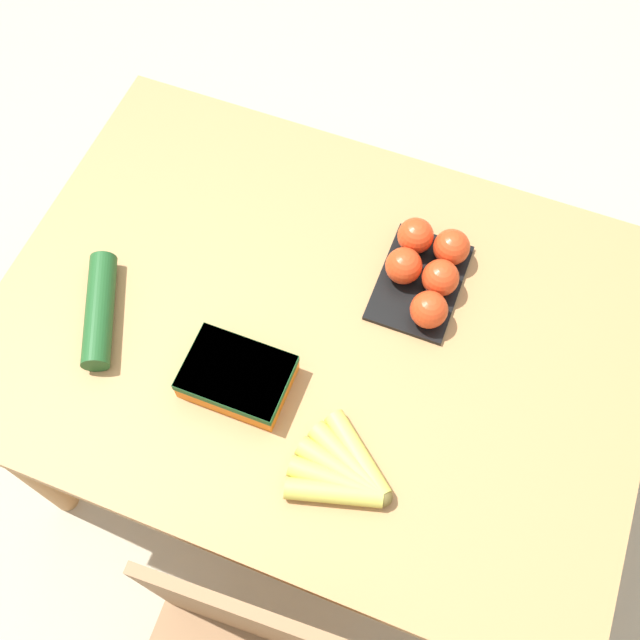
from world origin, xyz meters
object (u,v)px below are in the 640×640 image
(tomato_pack, at_px, (427,269))
(carrot_bag, at_px, (237,376))
(banana_bunch, at_px, (345,473))
(cucumber_near, at_px, (100,310))

(tomato_pack, height_order, carrot_bag, tomato_pack)
(tomato_pack, distance_m, carrot_bag, 0.43)
(banana_bunch, distance_m, tomato_pack, 0.44)
(banana_bunch, relative_size, carrot_bag, 0.97)
(tomato_pack, xyz_separation_m, carrot_bag, (0.26, 0.34, -0.01))
(banana_bunch, relative_size, tomato_pack, 0.80)
(banana_bunch, bearing_deg, tomato_pack, -91.41)
(tomato_pack, xyz_separation_m, cucumber_near, (0.56, 0.31, -0.01))
(cucumber_near, bearing_deg, banana_bunch, 167.07)
(banana_bunch, height_order, cucumber_near, cucumber_near)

